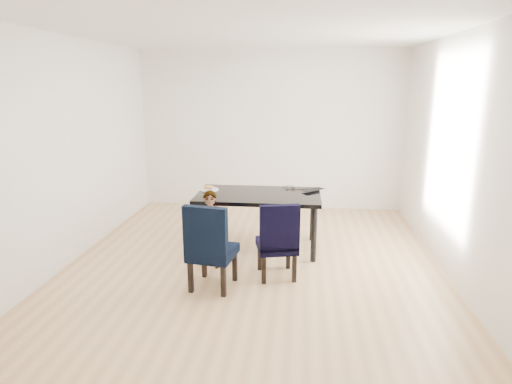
# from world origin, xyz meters

# --- Properties ---
(floor) EXTENTS (4.50, 5.00, 0.01)m
(floor) POSITION_xyz_m (0.00, 0.00, -0.01)
(floor) COLOR tan
(floor) RESTS_ON ground
(ceiling) EXTENTS (4.50, 5.00, 0.01)m
(ceiling) POSITION_xyz_m (0.00, 0.00, 2.71)
(ceiling) COLOR white
(ceiling) RESTS_ON wall_back
(wall_back) EXTENTS (4.50, 0.01, 2.70)m
(wall_back) POSITION_xyz_m (0.00, 2.50, 1.35)
(wall_back) COLOR white
(wall_back) RESTS_ON ground
(wall_front) EXTENTS (4.50, 0.01, 2.70)m
(wall_front) POSITION_xyz_m (0.00, -2.50, 1.35)
(wall_front) COLOR silver
(wall_front) RESTS_ON ground
(wall_left) EXTENTS (0.01, 5.00, 2.70)m
(wall_left) POSITION_xyz_m (-2.25, 0.00, 1.35)
(wall_left) COLOR white
(wall_left) RESTS_ON ground
(wall_right) EXTENTS (0.01, 5.00, 2.70)m
(wall_right) POSITION_xyz_m (2.25, 0.00, 1.35)
(wall_right) COLOR white
(wall_right) RESTS_ON ground
(dining_table) EXTENTS (1.60, 0.90, 0.75)m
(dining_table) POSITION_xyz_m (0.00, 0.50, 0.38)
(dining_table) COLOR black
(dining_table) RESTS_ON floor
(chair_left) EXTENTS (0.53, 0.54, 0.96)m
(chair_left) POSITION_xyz_m (-0.37, -0.66, 0.48)
(chair_left) COLOR black
(chair_left) RESTS_ON floor
(chair_right) EXTENTS (0.52, 0.53, 0.90)m
(chair_right) POSITION_xyz_m (0.29, -0.33, 0.45)
(chair_right) COLOR black
(chair_right) RESTS_ON floor
(child) EXTENTS (0.36, 0.26, 0.93)m
(child) POSITION_xyz_m (-0.50, -0.15, 0.47)
(child) COLOR red
(child) RESTS_ON floor
(plate) EXTENTS (0.32, 0.32, 0.01)m
(plate) POSITION_xyz_m (-0.68, 0.63, 0.76)
(plate) COLOR silver
(plate) RESTS_ON dining_table
(sandwich) EXTENTS (0.14, 0.07, 0.06)m
(sandwich) POSITION_xyz_m (-0.69, 0.62, 0.79)
(sandwich) COLOR #BB7E43
(sandwich) RESTS_ON plate
(laptop) EXTENTS (0.38, 0.37, 0.03)m
(laptop) POSITION_xyz_m (0.68, 0.75, 0.76)
(laptop) COLOR black
(laptop) RESTS_ON dining_table
(cable_tangle) EXTENTS (0.14, 0.14, 0.01)m
(cable_tangle) POSITION_xyz_m (0.40, 0.77, 0.75)
(cable_tangle) COLOR black
(cable_tangle) RESTS_ON dining_table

